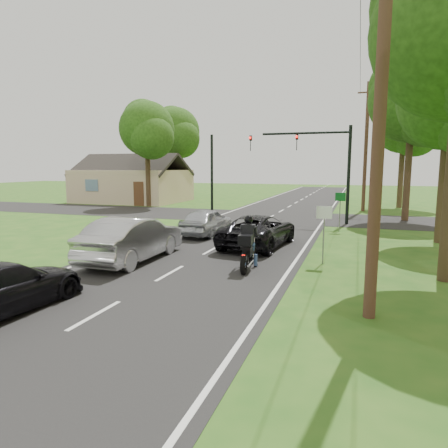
{
  "coord_description": "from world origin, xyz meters",
  "views": [
    {
      "loc": [
        5.84,
        -11.65,
        3.52
      ],
      "look_at": [
        0.89,
        3.0,
        1.3
      ],
      "focal_mm": 32.0,
      "sensor_mm": 36.0,
      "label": 1
    }
  ],
  "objects_px": {
    "silver_sedan": "(133,239)",
    "utility_pole_near": "(381,95)",
    "utility_pole_far": "(366,147)",
    "motorcycle_rider": "(248,248)",
    "dark_suv": "(258,230)",
    "sign_green": "(340,202)",
    "silver_suv": "(207,221)",
    "dark_car_behind": "(2,287)",
    "traffic_signal": "(318,157)",
    "sign_white": "(324,221)"
  },
  "relations": [
    {
      "from": "silver_sedan",
      "to": "silver_suv",
      "type": "height_order",
      "value": "silver_sedan"
    },
    {
      "from": "dark_suv",
      "to": "utility_pole_near",
      "type": "height_order",
      "value": "utility_pole_near"
    },
    {
      "from": "motorcycle_rider",
      "to": "sign_white",
      "type": "relative_size",
      "value": 1.04
    },
    {
      "from": "silver_suv",
      "to": "sign_white",
      "type": "xyz_separation_m",
      "value": [
        6.29,
        -4.52,
        0.89
      ]
    },
    {
      "from": "silver_suv",
      "to": "motorcycle_rider",
      "type": "bearing_deg",
      "value": 124.71
    },
    {
      "from": "silver_suv",
      "to": "dark_suv",
      "type": "bearing_deg",
      "value": 150.05
    },
    {
      "from": "dark_car_behind",
      "to": "sign_green",
      "type": "xyz_separation_m",
      "value": [
        7.14,
        15.51,
        0.96
      ]
    },
    {
      "from": "silver_sedan",
      "to": "dark_car_behind",
      "type": "distance_m",
      "value": 5.73
    },
    {
      "from": "motorcycle_rider",
      "to": "silver_sedan",
      "type": "height_order",
      "value": "motorcycle_rider"
    },
    {
      "from": "silver_sedan",
      "to": "utility_pole_far",
      "type": "distance_m",
      "value": 22.8
    },
    {
      "from": "utility_pole_near",
      "to": "sign_green",
      "type": "distance_m",
      "value": 13.5
    },
    {
      "from": "motorcycle_rider",
      "to": "utility_pole_far",
      "type": "xyz_separation_m",
      "value": [
        3.89,
        20.63,
        4.33
      ]
    },
    {
      "from": "dark_suv",
      "to": "utility_pole_far",
      "type": "distance_m",
      "value": 17.71
    },
    {
      "from": "dark_suv",
      "to": "utility_pole_far",
      "type": "height_order",
      "value": "utility_pole_far"
    },
    {
      "from": "dark_suv",
      "to": "sign_white",
      "type": "relative_size",
      "value": 2.39
    },
    {
      "from": "traffic_signal",
      "to": "sign_green",
      "type": "height_order",
      "value": "traffic_signal"
    },
    {
      "from": "sign_white",
      "to": "sign_green",
      "type": "distance_m",
      "value": 8.0
    },
    {
      "from": "utility_pole_near",
      "to": "utility_pole_far",
      "type": "distance_m",
      "value": 24.0
    },
    {
      "from": "sign_green",
      "to": "utility_pole_far",
      "type": "bearing_deg",
      "value": 83.27
    },
    {
      "from": "traffic_signal",
      "to": "motorcycle_rider",
      "type": "bearing_deg",
      "value": -94.66
    },
    {
      "from": "silver_suv",
      "to": "utility_pole_near",
      "type": "distance_m",
      "value": 13.04
    },
    {
      "from": "traffic_signal",
      "to": "sign_green",
      "type": "distance_m",
      "value": 4.24
    },
    {
      "from": "traffic_signal",
      "to": "sign_white",
      "type": "xyz_separation_m",
      "value": [
        1.36,
        -11.02,
        -2.54
      ]
    },
    {
      "from": "silver_suv",
      "to": "utility_pole_far",
      "type": "distance_m",
      "value": 17.03
    },
    {
      "from": "sign_white",
      "to": "sign_green",
      "type": "height_order",
      "value": "same"
    },
    {
      "from": "dark_suv",
      "to": "sign_green",
      "type": "distance_m",
      "value": 6.47
    },
    {
      "from": "utility_pole_near",
      "to": "sign_green",
      "type": "relative_size",
      "value": 4.71
    },
    {
      "from": "dark_suv",
      "to": "dark_car_behind",
      "type": "xyz_separation_m",
      "value": [
        -3.92,
        -9.97,
        -0.08
      ]
    },
    {
      "from": "dark_suv",
      "to": "motorcycle_rider",
      "type": "bearing_deg",
      "value": 104.43
    },
    {
      "from": "sign_green",
      "to": "dark_suv",
      "type": "bearing_deg",
      "value": -120.16
    },
    {
      "from": "dark_car_behind",
      "to": "utility_pole_far",
      "type": "xyz_separation_m",
      "value": [
        8.44,
        26.53,
        4.45
      ]
    },
    {
      "from": "utility_pole_near",
      "to": "sign_white",
      "type": "xyz_separation_m",
      "value": [
        -1.5,
        4.98,
        -3.49
      ]
    },
    {
      "from": "dark_car_behind",
      "to": "utility_pole_far",
      "type": "relative_size",
      "value": 0.43
    },
    {
      "from": "utility_pole_near",
      "to": "sign_white",
      "type": "distance_m",
      "value": 6.26
    },
    {
      "from": "motorcycle_rider",
      "to": "silver_sedan",
      "type": "xyz_separation_m",
      "value": [
        -4.43,
        -0.17,
        0.1
      ]
    },
    {
      "from": "silver_sedan",
      "to": "dark_car_behind",
      "type": "bearing_deg",
      "value": 88.51
    },
    {
      "from": "motorcycle_rider",
      "to": "silver_suv",
      "type": "bearing_deg",
      "value": 117.31
    },
    {
      "from": "traffic_signal",
      "to": "sign_white",
      "type": "distance_m",
      "value": 11.39
    },
    {
      "from": "dark_car_behind",
      "to": "sign_green",
      "type": "distance_m",
      "value": 17.1
    },
    {
      "from": "motorcycle_rider",
      "to": "utility_pole_near",
      "type": "bearing_deg",
      "value": -46.02
    },
    {
      "from": "dark_suv",
      "to": "utility_pole_far",
      "type": "bearing_deg",
      "value": -99.6
    },
    {
      "from": "dark_car_behind",
      "to": "traffic_signal",
      "type": "xyz_separation_m",
      "value": [
        5.58,
        18.53,
        3.5
      ]
    },
    {
      "from": "motorcycle_rider",
      "to": "utility_pole_far",
      "type": "relative_size",
      "value": 0.22
    },
    {
      "from": "silver_sedan",
      "to": "utility_pole_near",
      "type": "height_order",
      "value": "utility_pole_near"
    },
    {
      "from": "dark_suv",
      "to": "sign_white",
      "type": "bearing_deg",
      "value": 146.51
    },
    {
      "from": "sign_green",
      "to": "traffic_signal",
      "type": "bearing_deg",
      "value": 117.38
    },
    {
      "from": "silver_suv",
      "to": "dark_car_behind",
      "type": "relative_size",
      "value": 0.95
    },
    {
      "from": "utility_pole_far",
      "to": "dark_suv",
      "type": "bearing_deg",
      "value": -105.27
    },
    {
      "from": "motorcycle_rider",
      "to": "traffic_signal",
      "type": "distance_m",
      "value": 13.12
    },
    {
      "from": "silver_sedan",
      "to": "utility_pole_near",
      "type": "distance_m",
      "value": 9.87
    }
  ]
}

